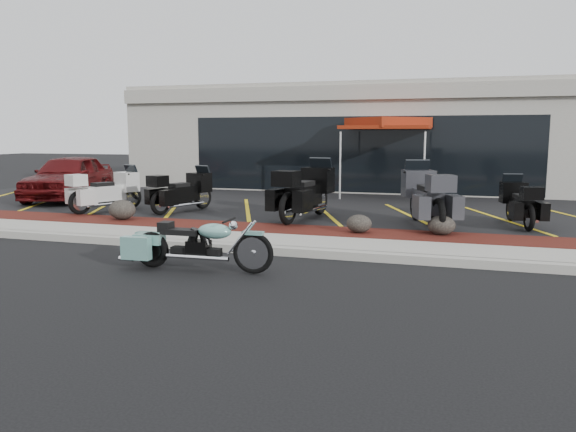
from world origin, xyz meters
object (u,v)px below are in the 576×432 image
(parked_car, at_px, (69,177))
(popup_canopy, at_px, (387,125))
(touring_white, at_px, (131,187))
(traffic_cone, at_px, (302,194))
(hero_cruiser, at_px, (253,247))

(parked_car, xyz_separation_m, popup_canopy, (9.49, 3.82, 1.63))
(touring_white, xyz_separation_m, traffic_cone, (4.07, 3.00, -0.40))
(hero_cruiser, bearing_deg, touring_white, 134.72)
(hero_cruiser, distance_m, touring_white, 7.76)
(hero_cruiser, relative_size, traffic_cone, 5.93)
(hero_cruiser, height_order, traffic_cone, hero_cruiser)
(popup_canopy, bearing_deg, hero_cruiser, -102.95)
(touring_white, height_order, traffic_cone, touring_white)
(hero_cruiser, distance_m, traffic_cone, 8.52)
(touring_white, relative_size, parked_car, 0.50)
(parked_car, bearing_deg, touring_white, -38.12)
(hero_cruiser, height_order, parked_car, parked_car)
(traffic_cone, relative_size, popup_canopy, 0.13)
(parked_car, xyz_separation_m, traffic_cone, (7.21, 1.57, -0.50))
(hero_cruiser, height_order, touring_white, touring_white)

